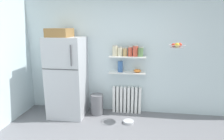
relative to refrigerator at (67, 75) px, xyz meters
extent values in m
cube|color=silver|center=(1.17, 0.40, 0.41)|extent=(7.04, 0.10, 2.60)
cube|color=#B7BABF|center=(0.00, 0.00, -0.04)|extent=(0.74, 0.71, 1.70)
cube|color=#262628|center=(0.00, -0.36, 0.21)|extent=(0.73, 0.01, 0.01)
cylinder|color=#4C4C51|center=(0.24, -0.37, 0.49)|extent=(0.02, 0.02, 0.40)
cube|color=olive|center=(-0.11, 0.00, 0.90)|extent=(0.45, 0.49, 0.18)
cube|color=white|center=(0.98, 0.27, -0.59)|extent=(0.06, 0.12, 0.59)
cube|color=white|center=(1.06, 0.27, -0.59)|extent=(0.06, 0.12, 0.59)
cube|color=white|center=(1.15, 0.27, -0.59)|extent=(0.06, 0.12, 0.59)
cube|color=white|center=(1.23, 0.27, -0.59)|extent=(0.06, 0.12, 0.59)
cube|color=white|center=(1.31, 0.27, -0.59)|extent=(0.06, 0.12, 0.59)
cube|color=white|center=(1.40, 0.27, -0.59)|extent=(0.06, 0.12, 0.59)
cube|color=white|center=(1.48, 0.27, -0.59)|extent=(0.06, 0.12, 0.59)
cube|color=white|center=(1.56, 0.27, -0.59)|extent=(0.06, 0.12, 0.59)
cube|color=white|center=(1.27, 0.24, 0.05)|extent=(0.78, 0.22, 0.02)
cube|color=white|center=(1.27, 0.24, 0.39)|extent=(0.78, 0.22, 0.02)
cylinder|color=beige|center=(1.00, 0.24, 0.51)|extent=(0.11, 0.11, 0.21)
cylinder|color=gray|center=(1.00, 0.24, 0.63)|extent=(0.10, 0.10, 0.02)
cylinder|color=beige|center=(1.11, 0.24, 0.49)|extent=(0.11, 0.11, 0.18)
cylinder|color=gray|center=(1.11, 0.24, 0.60)|extent=(0.10, 0.10, 0.02)
cylinder|color=tan|center=(1.22, 0.24, 0.49)|extent=(0.09, 0.09, 0.16)
cylinder|color=gray|center=(1.22, 0.24, 0.58)|extent=(0.08, 0.08, 0.02)
cylinder|color=#C64C38|center=(1.33, 0.24, 0.50)|extent=(0.09, 0.09, 0.19)
cylinder|color=gray|center=(1.33, 0.24, 0.61)|extent=(0.08, 0.08, 0.02)
cylinder|color=#C64C38|center=(1.43, 0.24, 0.51)|extent=(0.11, 0.11, 0.22)
cylinder|color=gray|center=(1.43, 0.24, 0.63)|extent=(0.10, 0.10, 0.02)
cylinder|color=#5B7F4C|center=(1.54, 0.24, 0.50)|extent=(0.12, 0.12, 0.19)
cylinder|color=gray|center=(1.54, 0.24, 0.60)|extent=(0.11, 0.11, 0.02)
cylinder|color=#38609E|center=(1.12, 0.24, 0.18)|extent=(0.11, 0.11, 0.24)
ellipsoid|color=orange|center=(1.49, 0.24, 0.09)|extent=(0.16, 0.16, 0.07)
cylinder|color=slate|center=(0.62, 0.09, -0.66)|extent=(0.28, 0.28, 0.45)
cylinder|color=#B7B7BC|center=(1.34, -0.23, -0.86)|extent=(0.21, 0.21, 0.05)
torus|color=#B2B2B7|center=(2.21, -0.07, 0.68)|extent=(0.30, 0.30, 0.01)
cylinder|color=#A8A8AD|center=(2.21, -0.07, 0.64)|extent=(0.25, 0.25, 0.01)
sphere|color=red|center=(2.26, -0.06, 0.69)|extent=(0.08, 0.08, 0.08)
sphere|color=red|center=(2.20, -0.02, 0.68)|extent=(0.07, 0.07, 0.07)
sphere|color=red|center=(2.14, -0.06, 0.68)|extent=(0.07, 0.07, 0.07)
sphere|color=gold|center=(2.20, -0.11, 0.69)|extent=(0.09, 0.09, 0.09)
camera|label=1|loc=(1.50, -3.74, 1.02)|focal=30.32mm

